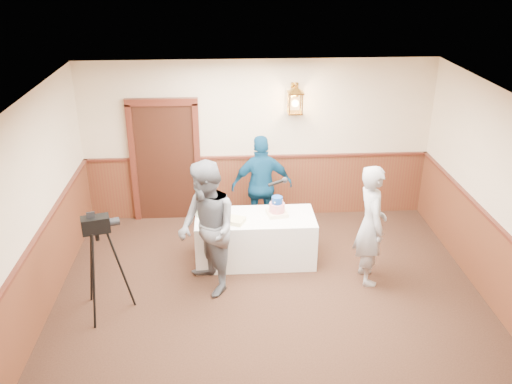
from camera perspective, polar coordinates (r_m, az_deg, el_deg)
ground at (r=6.97m, az=2.10°, el=-15.26°), size 7.00×7.00×0.00m
room_shell at (r=6.51m, az=1.46°, el=-2.33°), size 6.02×7.02×2.81m
display_table at (r=8.32m, az=-0.08°, el=-4.93°), size 1.80×0.80×0.75m
tiered_cake at (r=8.16m, az=2.22°, el=-1.67°), size 0.33×0.33×0.30m
sheet_cake_yellow at (r=7.98m, az=-2.37°, el=-3.00°), size 0.38×0.34×0.06m
sheet_cake_green at (r=8.28m, az=-5.14°, el=-1.95°), size 0.38×0.32×0.08m
interviewer at (r=7.38m, az=-5.16°, el=-3.92°), size 1.65×1.15×1.92m
baker at (r=7.78m, az=11.99°, el=-3.41°), size 0.45×0.67×1.78m
assistant_p at (r=8.91m, az=0.63°, el=0.66°), size 1.04×0.50×1.72m
tv_camera_rig at (r=7.35m, az=-15.90°, el=-7.95°), size 0.55×0.51×1.41m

